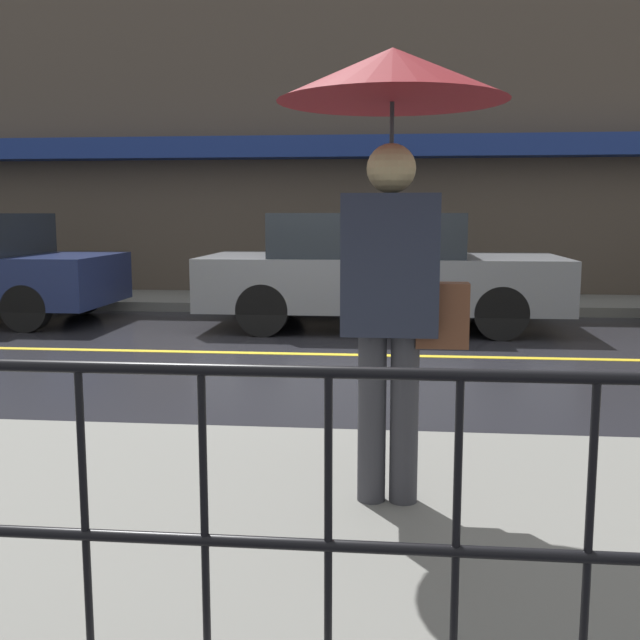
{
  "coord_description": "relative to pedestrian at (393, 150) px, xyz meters",
  "views": [
    {
      "loc": [
        0.91,
        -7.88,
        1.51
      ],
      "look_at": [
        0.25,
        -1.35,
        0.57
      ],
      "focal_mm": 42.0,
      "sensor_mm": 36.0,
      "label": 1
    }
  ],
  "objects": [
    {
      "name": "pedestrian",
      "position": [
        0.0,
        0.0,
        0.0
      ],
      "size": [
        1.04,
        1.04,
        2.09
      ],
      "rotation": [
        0.0,
        0.0,
        3.14
      ],
      "color": "#333338",
      "rests_on": "sidewalk_near"
    },
    {
      "name": "ground_plane",
      "position": [
        -0.89,
        4.43,
        -1.79
      ],
      "size": [
        80.0,
        80.0,
        0.0
      ],
      "primitive_type": "plane",
      "color": "black"
    },
    {
      "name": "sidewalk_far",
      "position": [
        -0.89,
        8.62,
        -1.72
      ],
      "size": [
        28.0,
        1.85,
        0.14
      ],
      "color": "slate",
      "rests_on": "ground_plane"
    },
    {
      "name": "lane_marking",
      "position": [
        -0.89,
        4.43,
        -1.79
      ],
      "size": [
        25.2,
        0.12,
        0.01
      ],
      "color": "gold",
      "rests_on": "ground_plane"
    },
    {
      "name": "railing_foreground",
      "position": [
        -0.89,
        -1.41,
        -1.05
      ],
      "size": [
        12.0,
        0.04,
        0.95
      ],
      "color": "black",
      "rests_on": "sidewalk_near"
    },
    {
      "name": "car_grey",
      "position": [
        -0.21,
        6.44,
        -1.02
      ],
      "size": [
        4.66,
        1.94,
        1.51
      ],
      "color": "slate",
      "rests_on": "ground_plane"
    },
    {
      "name": "sidewalk_near",
      "position": [
        -0.89,
        -0.25,
        -1.72
      ],
      "size": [
        28.0,
        2.84,
        0.14
      ],
      "color": "slate",
      "rests_on": "ground_plane"
    },
    {
      "name": "building_storefront",
      "position": [
        -0.89,
        9.66,
        0.98
      ],
      "size": [
        28.0,
        0.85,
        5.56
      ],
      "color": "#4C4238",
      "rests_on": "ground_plane"
    }
  ]
}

